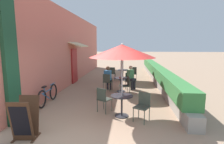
{
  "coord_description": "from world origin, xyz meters",
  "views": [
    {
      "loc": [
        0.98,
        -4.03,
        2.29
      ],
      "look_at": [
        0.15,
        4.38,
        1.0
      ],
      "focal_mm": 28.0,
      "sensor_mm": 36.0,
      "label": 1
    }
  ],
  "objects_px": {
    "cafe_chair_mid_back": "(107,81)",
    "cafe_chair_far_right": "(134,73)",
    "patio_table_mid": "(121,82)",
    "patio_umbrella_far": "(123,48)",
    "seated_patron_mid_back": "(108,77)",
    "bicycle_leaning": "(48,95)",
    "cafe_chair_near_left": "(143,104)",
    "cafe_chair_mid_left": "(126,84)",
    "menu_board": "(25,119)",
    "patio_table_near": "(122,102)",
    "cafe_chair_mid_right": "(130,79)",
    "patio_table_far": "(123,73)",
    "coffee_cup_mid": "(120,77)",
    "patio_umbrella_near": "(122,51)",
    "cafe_chair_near_right": "(103,98)",
    "cafe_chair_far_left": "(112,72)",
    "seated_patron_mid_right": "(131,76)",
    "patio_umbrella_mid": "(121,49)",
    "coffee_cup_near": "(122,93)"
  },
  "relations": [
    {
      "from": "patio_umbrella_near",
      "to": "cafe_chair_mid_back",
      "type": "bearing_deg",
      "value": 105.36
    },
    {
      "from": "cafe_chair_near_left",
      "to": "cafe_chair_far_left",
      "type": "distance_m",
      "value": 6.38
    },
    {
      "from": "patio_umbrella_near",
      "to": "cafe_chair_mid_back",
      "type": "height_order",
      "value": "patio_umbrella_near"
    },
    {
      "from": "seated_patron_mid_back",
      "to": "bicycle_leaning",
      "type": "height_order",
      "value": "seated_patron_mid_back"
    },
    {
      "from": "seated_patron_mid_right",
      "to": "patio_umbrella_mid",
      "type": "bearing_deg",
      "value": -2.89
    },
    {
      "from": "seated_patron_mid_back",
      "to": "cafe_chair_far_left",
      "type": "height_order",
      "value": "seated_patron_mid_back"
    },
    {
      "from": "cafe_chair_near_left",
      "to": "cafe_chair_mid_left",
      "type": "height_order",
      "value": "same"
    },
    {
      "from": "cafe_chair_far_left",
      "to": "bicycle_leaning",
      "type": "bearing_deg",
      "value": -110.03
    },
    {
      "from": "seated_patron_mid_right",
      "to": "cafe_chair_far_right",
      "type": "height_order",
      "value": "seated_patron_mid_right"
    },
    {
      "from": "seated_patron_mid_right",
      "to": "patio_umbrella_far",
      "type": "height_order",
      "value": "patio_umbrella_far"
    },
    {
      "from": "patio_table_mid",
      "to": "seated_patron_mid_back",
      "type": "xyz_separation_m",
      "value": [
        -0.67,
        0.2,
        0.2
      ]
    },
    {
      "from": "coffee_cup_near",
      "to": "patio_table_far",
      "type": "height_order",
      "value": "coffee_cup_near"
    },
    {
      "from": "seated_patron_mid_right",
      "to": "seated_patron_mid_back",
      "type": "bearing_deg",
      "value": -32.89
    },
    {
      "from": "patio_table_near",
      "to": "patio_table_far",
      "type": "relative_size",
      "value": 1.0
    },
    {
      "from": "seated_patron_mid_back",
      "to": "bicycle_leaning",
      "type": "xyz_separation_m",
      "value": [
        -2.12,
        -2.32,
        -0.33
      ]
    },
    {
      "from": "cafe_chair_near_right",
      "to": "patio_table_far",
      "type": "bearing_deg",
      "value": 114.69
    },
    {
      "from": "cafe_chair_far_left",
      "to": "cafe_chair_mid_back",
      "type": "bearing_deg",
      "value": -87.04
    },
    {
      "from": "patio_table_far",
      "to": "bicycle_leaning",
      "type": "distance_m",
      "value": 5.72
    },
    {
      "from": "patio_umbrella_near",
      "to": "cafe_chair_far_left",
      "type": "bearing_deg",
      "value": 98.48
    },
    {
      "from": "cafe_chair_near_left",
      "to": "menu_board",
      "type": "distance_m",
      "value": 3.24
    },
    {
      "from": "coffee_cup_near",
      "to": "menu_board",
      "type": "bearing_deg",
      "value": -144.0
    },
    {
      "from": "coffee_cup_near",
      "to": "cafe_chair_far_left",
      "type": "xyz_separation_m",
      "value": [
        -0.88,
        5.84,
        -0.23
      ]
    },
    {
      "from": "cafe_chair_near_left",
      "to": "cafe_chair_mid_left",
      "type": "distance_m",
      "value": 2.77
    },
    {
      "from": "cafe_chair_mid_back",
      "to": "cafe_chair_far_right",
      "type": "bearing_deg",
      "value": 77.31
    },
    {
      "from": "coffee_cup_near",
      "to": "patio_umbrella_mid",
      "type": "xyz_separation_m",
      "value": [
        -0.18,
        3.01,
        1.37
      ]
    },
    {
      "from": "patio_table_far",
      "to": "bicycle_leaning",
      "type": "bearing_deg",
      "value": -119.13
    },
    {
      "from": "patio_umbrella_mid",
      "to": "seated_patron_mid_right",
      "type": "height_order",
      "value": "patio_umbrella_mid"
    },
    {
      "from": "patio_table_near",
      "to": "cafe_chair_mid_back",
      "type": "relative_size",
      "value": 0.83
    },
    {
      "from": "patio_table_mid",
      "to": "patio_umbrella_far",
      "type": "relative_size",
      "value": 0.3
    },
    {
      "from": "cafe_chair_near_right",
      "to": "cafe_chair_mid_back",
      "type": "height_order",
      "value": "same"
    },
    {
      "from": "patio_umbrella_near",
      "to": "patio_umbrella_far",
      "type": "xyz_separation_m",
      "value": [
        -0.18,
        5.96,
        0.0
      ]
    },
    {
      "from": "seated_patron_mid_back",
      "to": "menu_board",
      "type": "height_order",
      "value": "seated_patron_mid_back"
    },
    {
      "from": "cafe_chair_near_left",
      "to": "coffee_cup_mid",
      "type": "relative_size",
      "value": 9.67
    },
    {
      "from": "coffee_cup_near",
      "to": "bicycle_leaning",
      "type": "xyz_separation_m",
      "value": [
        -2.96,
        0.89,
        -0.39
      ]
    },
    {
      "from": "seated_patron_mid_right",
      "to": "seated_patron_mid_back",
      "type": "height_order",
      "value": "same"
    },
    {
      "from": "cafe_chair_near_left",
      "to": "cafe_chair_mid_left",
      "type": "relative_size",
      "value": 1.0
    },
    {
      "from": "patio_table_near",
      "to": "patio_umbrella_far",
      "type": "xyz_separation_m",
      "value": [
        -0.18,
        5.96,
        1.63
      ]
    },
    {
      "from": "patio_umbrella_mid",
      "to": "cafe_chair_far_left",
      "type": "relative_size",
      "value": 2.72
    },
    {
      "from": "cafe_chair_mid_right",
      "to": "coffee_cup_mid",
      "type": "bearing_deg",
      "value": 10.56
    },
    {
      "from": "seated_patron_mid_back",
      "to": "bicycle_leaning",
      "type": "bearing_deg",
      "value": -118.74
    },
    {
      "from": "cafe_chair_mid_right",
      "to": "coffee_cup_mid",
      "type": "relative_size",
      "value": 9.67
    },
    {
      "from": "seated_patron_mid_right",
      "to": "menu_board",
      "type": "bearing_deg",
      "value": 16.5
    },
    {
      "from": "cafe_chair_mid_back",
      "to": "cafe_chair_mid_left",
      "type": "bearing_deg",
      "value": -23.77
    },
    {
      "from": "patio_table_mid",
      "to": "bicycle_leaning",
      "type": "relative_size",
      "value": 0.42
    },
    {
      "from": "patio_table_near",
      "to": "cafe_chair_mid_right",
      "type": "distance_m",
      "value": 3.65
    },
    {
      "from": "patio_umbrella_far",
      "to": "cafe_chair_near_left",
      "type": "bearing_deg",
      "value": -82.45
    },
    {
      "from": "cafe_chair_mid_right",
      "to": "patio_table_far",
      "type": "xyz_separation_m",
      "value": [
        -0.43,
        2.31,
        -0.03
      ]
    },
    {
      "from": "cafe_chair_far_right",
      "to": "cafe_chair_near_left",
      "type": "bearing_deg",
      "value": 93.89
    },
    {
      "from": "seated_patron_mid_right",
      "to": "patio_table_far",
      "type": "relative_size",
      "value": 1.74
    },
    {
      "from": "cafe_chair_near_left",
      "to": "cafe_chair_mid_left",
      "type": "bearing_deg",
      "value": -49.13
    }
  ]
}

